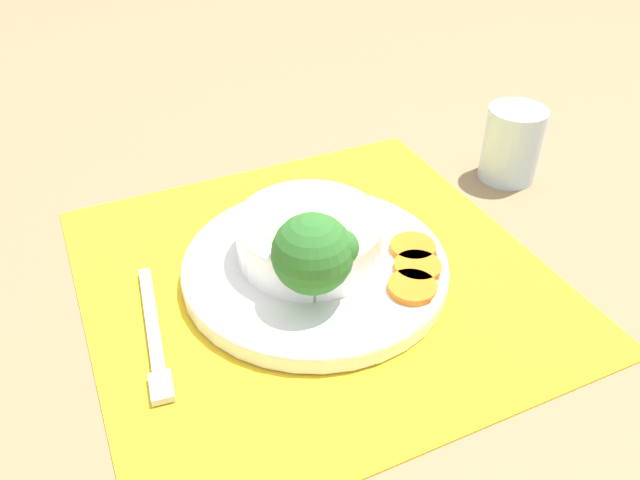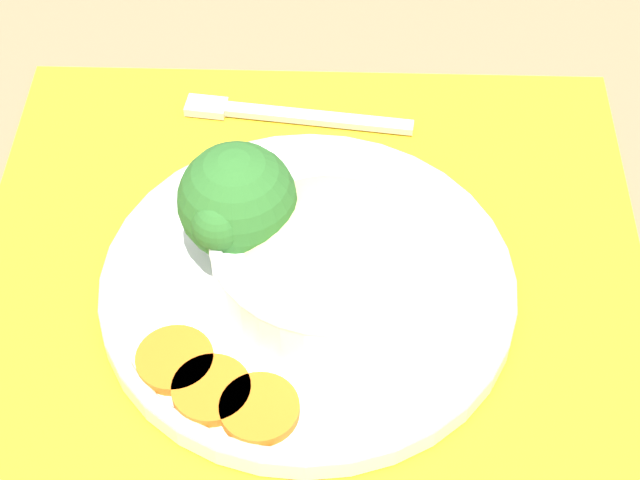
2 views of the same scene
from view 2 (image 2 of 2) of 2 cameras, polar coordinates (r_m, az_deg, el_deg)
ground_plane at (r=0.74m, az=-0.63°, el=-3.15°), size 4.00×4.00×0.00m
placemat at (r=0.74m, az=-0.63°, el=-3.05°), size 0.49×0.48×0.00m
plate at (r=0.73m, az=-0.64°, el=-2.41°), size 0.28×0.28×0.02m
bowl at (r=0.70m, az=0.47°, el=-0.62°), size 0.16×0.16×0.06m
broccoli_floret at (r=0.70m, az=-4.46°, el=2.01°), size 0.08×0.08×0.09m
carrot_slice_near at (r=0.69m, az=-7.75°, el=-6.35°), size 0.05×0.05×0.01m
carrot_slice_middle at (r=0.67m, az=-5.82°, el=-7.96°), size 0.05×0.05×0.01m
carrot_slice_far at (r=0.66m, az=-3.25°, el=-8.99°), size 0.05×0.05×0.01m
fork at (r=0.86m, az=-2.40°, el=6.75°), size 0.04×0.18×0.01m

